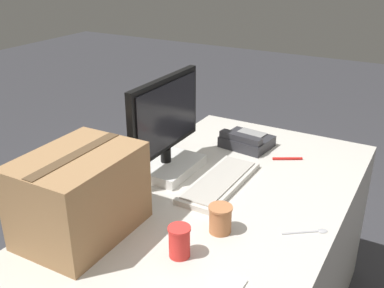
% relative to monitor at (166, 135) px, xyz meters
% --- Properties ---
extents(monitor, '(0.47, 0.24, 0.40)m').
position_rel_monitor_xyz_m(monitor, '(0.00, 0.00, 0.00)').
color(monitor, white).
rests_on(monitor, office_desk).
extents(keyboard, '(0.44, 0.17, 0.03)m').
position_rel_monitor_xyz_m(keyboard, '(-0.01, -0.26, -0.15)').
color(keyboard, beige).
rests_on(keyboard, office_desk).
extents(desk_phone, '(0.20, 0.24, 0.08)m').
position_rel_monitor_xyz_m(desk_phone, '(0.39, -0.20, -0.13)').
color(desk_phone, '#2D2D33').
rests_on(desk_phone, office_desk).
extents(paper_cup_left, '(0.07, 0.07, 0.10)m').
position_rel_monitor_xyz_m(paper_cup_left, '(-0.47, -0.35, -0.11)').
color(paper_cup_left, red).
rests_on(paper_cup_left, office_desk).
extents(paper_cup_right, '(0.08, 0.08, 0.10)m').
position_rel_monitor_xyz_m(paper_cup_right, '(-0.29, -0.40, -0.12)').
color(paper_cup_right, '#BC7547').
rests_on(paper_cup_right, office_desk).
extents(spoon, '(0.11, 0.14, 0.00)m').
position_rel_monitor_xyz_m(spoon, '(-0.15, -0.67, -0.16)').
color(spoon, '#B2B2B7').
rests_on(spoon, office_desk).
extents(cardboard_box, '(0.40, 0.29, 0.29)m').
position_rel_monitor_xyz_m(cardboard_box, '(-0.52, -0.00, -0.02)').
color(cardboard_box, '#9E754C').
rests_on(cardboard_box, office_desk).
extents(pen_marker, '(0.08, 0.12, 0.01)m').
position_rel_monitor_xyz_m(pen_marker, '(0.35, -0.42, -0.16)').
color(pen_marker, red).
rests_on(pen_marker, office_desk).
extents(sticky_note_pad, '(0.08, 0.08, 0.01)m').
position_rel_monitor_xyz_m(sticky_note_pad, '(-0.52, -0.54, -0.16)').
color(sticky_note_pad, silver).
rests_on(sticky_note_pad, office_desk).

